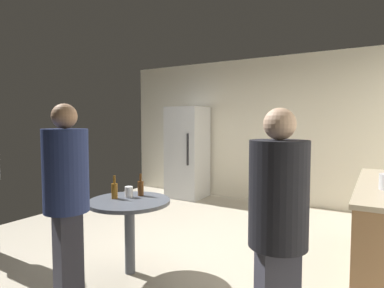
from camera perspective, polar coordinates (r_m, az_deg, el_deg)
The scene contains 9 objects.
ground_plane at distance 4.23m, azimuth -2.62°, elevation -17.59°, with size 5.20×5.20×0.10m, color #B2A893.
wall_back at distance 6.31m, azimuth 10.36°, elevation 2.45°, with size 5.32×0.06×2.70m, color silver.
refrigerator at distance 6.45m, azimuth -0.83°, elevation -1.46°, with size 0.70×0.68×1.80m.
foreground_table at distance 3.30m, azimuth -10.98°, elevation -11.44°, with size 0.80×0.80×0.73m.
beer_bottle_amber at distance 3.34m, azimuth -13.52°, elevation -7.94°, with size 0.06×0.06×0.23m.
beer_bottle_brown at distance 3.42m, azimuth -9.04°, elevation -7.62°, with size 0.06×0.06×0.23m.
plastic_cup_white at distance 3.38m, azimuth -11.08°, elevation -8.29°, with size 0.08×0.08×0.11m, color white.
person_in_navy_shirt at distance 2.69m, azimuth -21.29°, elevation -7.96°, with size 0.43×0.43×1.64m.
person_in_black_shirt at distance 1.98m, azimuth 14.93°, elevation -13.19°, with size 0.48×0.48×1.58m.
Camera 1 is at (2.13, -3.31, 1.49)m, focal length 30.22 mm.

